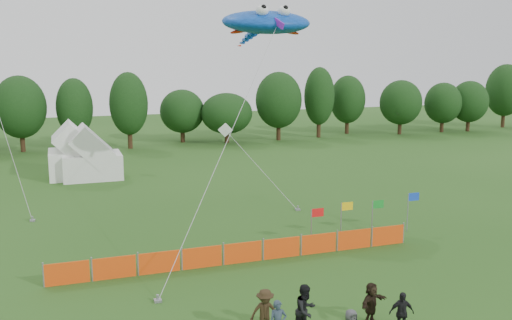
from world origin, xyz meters
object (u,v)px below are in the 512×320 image
object	(u,v)px
spectator_c	(265,313)
stingray_kite	(264,23)
tent_left	(75,155)
spectator_f	(371,303)
tent_right	(92,158)
barrier_fence	(243,253)
spectator_b	(306,311)
spectator_d	(401,313)

from	to	relation	value
spectator_c	stingray_kite	size ratio (longest dim) A/B	0.09
tent_left	spectator_f	distance (m)	32.26
tent_left	spectator_c	bearing A→B (deg)	-80.12
tent_right	stingray_kite	xyz separation A→B (m)	(10.00, -13.14, 10.10)
spectator_f	stingray_kite	world-z (taller)	stingray_kite
barrier_fence	tent_right	bearing A→B (deg)	103.94
barrier_fence	stingray_kite	xyz separation A→B (m)	(4.46, 9.19, 11.27)
spectator_c	spectator_f	size ratio (longest dim) A/B	1.11
spectator_b	spectator_c	distance (m)	1.43
tent_left	spectator_b	bearing A→B (deg)	-77.89
spectator_b	spectator_c	bearing A→B (deg)	134.28
barrier_fence	stingray_kite	bearing A→B (deg)	64.13
barrier_fence	spectator_f	xyz separation A→B (m)	(2.54, -7.55, 0.28)
tent_right	barrier_fence	bearing A→B (deg)	-76.06
spectator_b	barrier_fence	bearing A→B (deg)	63.04
barrier_fence	stingray_kite	world-z (taller)	stingray_kite
stingray_kite	spectator_c	bearing A→B (deg)	-110.02
tent_right	spectator_b	size ratio (longest dim) A/B	2.44
tent_left	spectator_b	xyz separation A→B (m)	(6.65, -30.97, -0.88)
spectator_b	tent_left	bearing A→B (deg)	76.41
tent_left	barrier_fence	world-z (taller)	tent_left
tent_left	stingray_kite	xyz separation A→B (m)	(11.27, -14.11, 9.93)
spectator_c	barrier_fence	bearing A→B (deg)	83.58
spectator_b	stingray_kite	distance (m)	20.56
tent_right	spectator_c	world-z (taller)	tent_right
spectator_b	stingray_kite	world-z (taller)	stingray_kite
barrier_fence	spectator_f	distance (m)	7.97
barrier_fence	spectator_d	bearing A→B (deg)	-70.08
spectator_b	spectator_d	size ratio (longest dim) A/B	1.23
spectator_c	spectator_f	distance (m)	4.07
spectator_d	spectator_f	size ratio (longest dim) A/B	1.00
barrier_fence	spectator_b	bearing A→B (deg)	-91.26
spectator_c	stingray_kite	xyz separation A→B (m)	(5.97, 16.37, 10.90)
spectator_f	barrier_fence	bearing A→B (deg)	82.99
tent_left	spectator_f	world-z (taller)	tent_left
tent_left	spectator_d	bearing A→B (deg)	-72.70
tent_left	tent_right	bearing A→B (deg)	-37.24
spectator_f	spectator_d	bearing A→B (deg)	-86.99
spectator_c	stingray_kite	bearing A→B (deg)	75.42
tent_right	spectator_d	world-z (taller)	tent_right
tent_left	tent_right	world-z (taller)	tent_left
barrier_fence	stingray_kite	size ratio (longest dim) A/B	0.92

